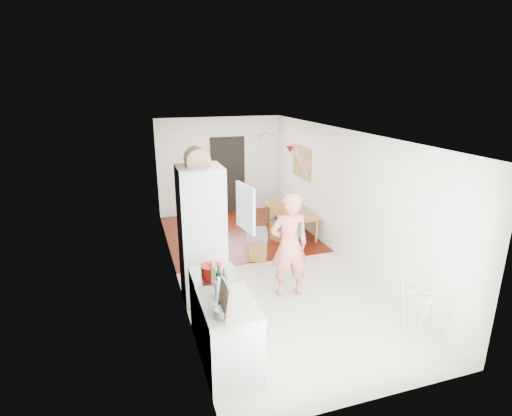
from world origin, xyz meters
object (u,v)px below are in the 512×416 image
person (290,236)px  dining_chair (282,220)px  dining_table (292,223)px  drying_rack (425,311)px  stool (258,249)px

person → dining_chair: size_ratio=2.17×
person → dining_table: person is taller
drying_rack → person: bearing=123.4°
stool → dining_chair: bearing=44.6°
dining_chair → person: bearing=-130.9°
person → stool: person is taller
dining_chair → stool: 1.18m
dining_chair → drying_rack: bearing=-104.4°
stool → person: bearing=-88.3°
dining_table → dining_chair: (-0.37, -0.35, 0.23)m
dining_table → dining_chair: 0.56m
dining_table → person: bearing=161.6°
stool → drying_rack: size_ratio=0.53×
dining_chair → drying_rack: 3.92m
dining_table → drying_rack: bearing=-172.7°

